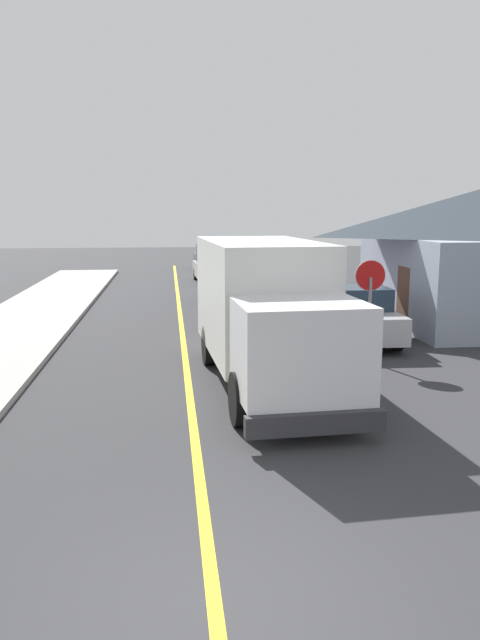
{
  "coord_description": "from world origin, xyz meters",
  "views": [
    {
      "loc": [
        -0.38,
        -5.4,
        3.89
      ],
      "look_at": [
        1.22,
        8.3,
        1.4
      ],
      "focal_mm": 34.22,
      "sensor_mm": 36.0,
      "label": 1
    }
  ],
  "objects_px": {
    "parked_car_near": "(252,304)",
    "parked_car_furthest": "(209,258)",
    "parked_car_mid": "(229,284)",
    "parked_van_across": "(357,315)",
    "parked_car_far": "(212,268)",
    "stop_sign": "(370,291)",
    "box_truck": "(267,307)"
  },
  "relations": [
    {
      "from": "stop_sign",
      "to": "box_truck",
      "type": "bearing_deg",
      "value": -149.42
    },
    {
      "from": "parked_car_mid",
      "to": "box_truck",
      "type": "bearing_deg",
      "value": -91.81
    },
    {
      "from": "stop_sign",
      "to": "parked_car_mid",
      "type": "bearing_deg",
      "value": 103.35
    },
    {
      "from": "parked_van_across",
      "to": "stop_sign",
      "type": "bearing_deg",
      "value": -100.86
    },
    {
      "from": "parked_car_near",
      "to": "parked_car_far",
      "type": "distance_m",
      "value": 13.18
    },
    {
      "from": "parked_van_across",
      "to": "box_truck",
      "type": "bearing_deg",
      "value": -128.99
    },
    {
      "from": "box_truck",
      "to": "parked_car_near",
      "type": "xyz_separation_m",
      "value": [
        0.61,
        6.74,
        -0.97
      ]
    },
    {
      "from": "parked_car_mid",
      "to": "parked_car_far",
      "type": "distance_m",
      "value": 7.36
    },
    {
      "from": "parked_car_near",
      "to": "parked_car_furthest",
      "type": "height_order",
      "value": "same"
    },
    {
      "from": "box_truck",
      "to": "parked_car_near",
      "type": "bearing_deg",
      "value": 84.85
    },
    {
      "from": "box_truck",
      "to": "stop_sign",
      "type": "xyz_separation_m",
      "value": [
        2.96,
        1.75,
        0.09
      ]
    },
    {
      "from": "parked_car_near",
      "to": "parked_car_furthest",
      "type": "xyz_separation_m",
      "value": [
        -0.11,
        20.31,
        0.0
      ]
    },
    {
      "from": "stop_sign",
      "to": "parked_car_furthest",
      "type": "bearing_deg",
      "value": 95.55
    },
    {
      "from": "parked_car_far",
      "to": "parked_van_across",
      "type": "relative_size",
      "value": 1.0
    },
    {
      "from": "box_truck",
      "to": "parked_car_furthest",
      "type": "xyz_separation_m",
      "value": [
        0.5,
        27.05,
        -0.97
      ]
    },
    {
      "from": "parked_car_far",
      "to": "parked_van_across",
      "type": "xyz_separation_m",
      "value": [
        3.22,
        -15.67,
        0.0
      ]
    },
    {
      "from": "parked_van_across",
      "to": "stop_sign",
      "type": "xyz_separation_m",
      "value": [
        -0.48,
        -2.5,
        1.06
      ]
    },
    {
      "from": "parked_car_near",
      "to": "parked_car_furthest",
      "type": "relative_size",
      "value": 1.0
    },
    {
      "from": "parked_car_mid",
      "to": "parked_van_across",
      "type": "distance_m",
      "value": 8.85
    },
    {
      "from": "parked_van_across",
      "to": "parked_car_near",
      "type": "bearing_deg",
      "value": 138.71
    },
    {
      "from": "parked_van_across",
      "to": "parked_car_mid",
      "type": "bearing_deg",
      "value": 110.12
    },
    {
      "from": "box_truck",
      "to": "parked_car_mid",
      "type": "bearing_deg",
      "value": 88.19
    },
    {
      "from": "parked_car_mid",
      "to": "parked_van_across",
      "type": "xyz_separation_m",
      "value": [
        3.04,
        -8.31,
        0.0
      ]
    },
    {
      "from": "box_truck",
      "to": "parked_van_across",
      "type": "relative_size",
      "value": 1.64
    },
    {
      "from": "box_truck",
      "to": "parked_car_mid",
      "type": "height_order",
      "value": "box_truck"
    },
    {
      "from": "parked_car_mid",
      "to": "parked_van_across",
      "type": "bearing_deg",
      "value": -69.88
    },
    {
      "from": "stop_sign",
      "to": "parked_car_far",
      "type": "bearing_deg",
      "value": 98.58
    },
    {
      "from": "box_truck",
      "to": "stop_sign",
      "type": "bearing_deg",
      "value": 30.58
    },
    {
      "from": "parked_van_across",
      "to": "stop_sign",
      "type": "distance_m",
      "value": 2.76
    },
    {
      "from": "box_truck",
      "to": "stop_sign",
      "type": "height_order",
      "value": "box_truck"
    },
    {
      "from": "parked_car_far",
      "to": "parked_van_across",
      "type": "height_order",
      "value": "same"
    },
    {
      "from": "parked_car_far",
      "to": "stop_sign",
      "type": "bearing_deg",
      "value": -81.42
    }
  ]
}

